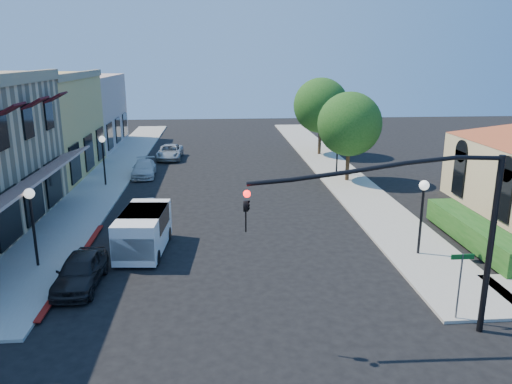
{
  "coord_description": "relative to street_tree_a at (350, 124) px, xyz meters",
  "views": [
    {
      "loc": [
        -0.66,
        -12.73,
        8.93
      ],
      "look_at": [
        1.18,
        10.2,
        2.6
      ],
      "focal_mm": 35.0,
      "sensor_mm": 36.0,
      "label": 1
    }
  ],
  "objects": [
    {
      "name": "yellow_stucco_building",
      "position": [
        -24.3,
        4.0,
        -0.39
      ],
      "size": [
        10.0,
        12.0,
        7.6
      ],
      "primitive_type": "cube",
      "color": "tan",
      "rests_on": "ground"
    },
    {
      "name": "parked_car_c",
      "position": [
        -15.0,
        2.85,
        -3.6
      ],
      "size": [
        1.9,
        4.2,
        1.19
      ],
      "primitive_type": "imported",
      "rotation": [
        0.0,
        0.0,
        0.06
      ],
      "color": "silver",
      "rests_on": "ground"
    },
    {
      "name": "sidewalk_left",
      "position": [
        -17.55,
        5.0,
        -4.13
      ],
      "size": [
        3.5,
        50.0,
        0.12
      ],
      "primitive_type": "cube",
      "color": "#9A988C",
      "rests_on": "ground"
    },
    {
      "name": "parked_car_a",
      "position": [
        -14.95,
        -16.0,
        -3.53
      ],
      "size": [
        1.66,
        3.94,
        1.33
      ],
      "primitive_type": "imported",
      "rotation": [
        0.0,
        0.0,
        -0.02
      ],
      "color": "black",
      "rests_on": "ground"
    },
    {
      "name": "street_tree_b",
      "position": [
        0.0,
        10.0,
        0.35
      ],
      "size": [
        4.94,
        4.94,
        7.02
      ],
      "color": "#352415",
      "rests_on": "ground"
    },
    {
      "name": "pink_stucco_building",
      "position": [
        -24.3,
        16.0,
        -0.69
      ],
      "size": [
        10.0,
        12.0,
        7.0
      ],
      "primitive_type": "cube",
      "color": "#BF9F91",
      "rests_on": "ground"
    },
    {
      "name": "white_van",
      "position": [
        -12.94,
        -12.53,
        -3.07
      ],
      "size": [
        2.23,
        4.52,
        1.95
      ],
      "color": "white",
      "rests_on": "ground"
    },
    {
      "name": "ground",
      "position": [
        -8.8,
        -22.0,
        -4.19
      ],
      "size": [
        120.0,
        120.0,
        0.0
      ],
      "primitive_type": "plane",
      "color": "black",
      "rests_on": "ground"
    },
    {
      "name": "lamppost_right_far",
      "position": [
        -0.3,
        2.0,
        -1.46
      ],
      "size": [
        0.44,
        0.44,
        3.57
      ],
      "color": "black",
      "rests_on": "ground"
    },
    {
      "name": "hedge",
      "position": [
        2.9,
        -13.0,
        -4.19
      ],
      "size": [
        1.4,
        8.0,
        1.1
      ],
      "primitive_type": "cube",
      "color": "#184C15",
      "rests_on": "ground"
    },
    {
      "name": "lamppost_left_near",
      "position": [
        -17.3,
        -14.0,
        -1.46
      ],
      "size": [
        0.44,
        0.44,
        3.57
      ],
      "color": "black",
      "rests_on": "ground"
    },
    {
      "name": "street_tree_a",
      "position": [
        0.0,
        0.0,
        0.0
      ],
      "size": [
        4.56,
        4.56,
        6.48
      ],
      "color": "#352415",
      "rests_on": "ground"
    },
    {
      "name": "lamppost_left_far",
      "position": [
        -17.3,
        0.0,
        -1.46
      ],
      "size": [
        0.44,
        0.44,
        3.57
      ],
      "color": "black",
      "rests_on": "ground"
    },
    {
      "name": "parked_car_d",
      "position": [
        -13.6,
        9.31,
        -3.57
      ],
      "size": [
        2.2,
        4.55,
        1.25
      ],
      "primitive_type": "imported",
      "rotation": [
        0.0,
        0.0,
        -0.03
      ],
      "color": "#AAACAF",
      "rests_on": "ground"
    },
    {
      "name": "lamppost_right_near",
      "position": [
        -0.3,
        -14.0,
        -1.46
      ],
      "size": [
        0.44,
        0.44,
        3.57
      ],
      "color": "black",
      "rests_on": "ground"
    },
    {
      "name": "curb_red_strip",
      "position": [
        -15.7,
        -14.0,
        -4.19
      ],
      "size": [
        0.25,
        10.0,
        0.06
      ],
      "primitive_type": "cube",
      "color": "maroon",
      "rests_on": "ground"
    },
    {
      "name": "sidewalk_right",
      "position": [
        -0.05,
        5.0,
        -4.13
      ],
      "size": [
        3.5,
        50.0,
        0.12
      ],
      "primitive_type": "cube",
      "color": "#9A988C",
      "rests_on": "ground"
    },
    {
      "name": "signal_mast_arm",
      "position": [
        -2.94,
        -20.5,
        -0.11
      ],
      "size": [
        8.01,
        0.39,
        6.0
      ],
      "color": "black",
      "rests_on": "ground"
    },
    {
      "name": "street_name_sign",
      "position": [
        -1.3,
        -19.8,
        -2.5
      ],
      "size": [
        0.8,
        0.06,
        2.5
      ],
      "color": "#595B5E",
      "rests_on": "ground"
    },
    {
      "name": "parked_car_b",
      "position": [
        -13.6,
        -7.7,
        -3.66
      ],
      "size": [
        1.45,
        3.35,
        1.07
      ],
      "primitive_type": "imported",
      "rotation": [
        0.0,
        0.0,
        0.1
      ],
      "color": "#AFB2B4",
      "rests_on": "ground"
    }
  ]
}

